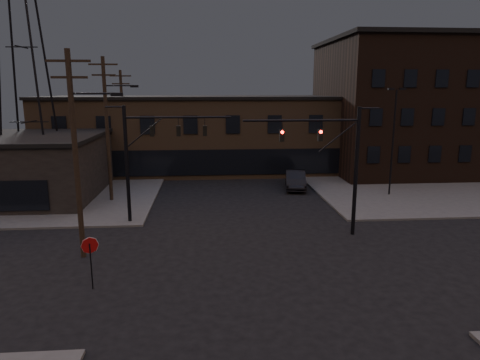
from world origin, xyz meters
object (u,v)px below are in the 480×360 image
object	(u,v)px
parked_car_lot_a	(369,172)
car_crossing	(295,180)
traffic_signal_near	(339,158)
traffic_signal_far	(146,151)
parked_car_lot_b	(421,165)
stop_sign	(90,251)

from	to	relation	value
parked_car_lot_a	car_crossing	distance (m)	8.26
parked_car_lot_a	car_crossing	xyz separation A→B (m)	(-7.91, -2.39, -0.10)
traffic_signal_near	traffic_signal_far	bearing A→B (deg)	163.83
car_crossing	traffic_signal_near	bearing A→B (deg)	-81.53
traffic_signal_near	parked_car_lot_b	world-z (taller)	traffic_signal_near
traffic_signal_near	car_crossing	xyz separation A→B (m)	(0.14, 12.93, -4.10)
traffic_signal_near	stop_sign	xyz separation A→B (m)	(-13.36, -6.49, -3.09)
parked_car_lot_a	car_crossing	bearing A→B (deg)	122.55
traffic_signal_far	stop_sign	bearing A→B (deg)	-97.32
traffic_signal_near	parked_car_lot_a	size ratio (longest dim) A/B	1.73
traffic_signal_far	car_crossing	xyz separation A→B (m)	(12.22, 9.43, -4.18)
traffic_signal_far	traffic_signal_near	bearing A→B (deg)	-16.17
stop_sign	parked_car_lot_a	size ratio (longest dim) A/B	0.54
parked_car_lot_b	car_crossing	size ratio (longest dim) A/B	1.02
parked_car_lot_b	traffic_signal_far	bearing A→B (deg)	102.18
traffic_signal_far	stop_sign	distance (m)	10.55
parked_car_lot_b	traffic_signal_near	bearing A→B (deg)	123.73
traffic_signal_far	car_crossing	distance (m)	15.99
car_crossing	stop_sign	bearing A→B (deg)	-115.71
traffic_signal_near	parked_car_lot_a	world-z (taller)	traffic_signal_near
stop_sign	parked_car_lot_b	distance (m)	38.52
parked_car_lot_a	traffic_signal_far	bearing A→B (deg)	136.18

